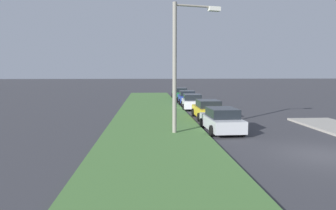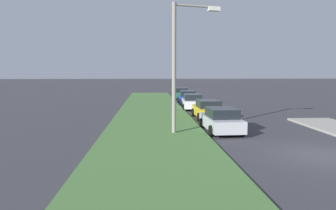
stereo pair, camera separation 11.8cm
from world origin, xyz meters
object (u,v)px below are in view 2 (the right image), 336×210
parked_car_yellow (208,110)px  parked_car_silver (221,120)px  parked_car_blue (187,97)px  parked_car_green (181,93)px  parked_car_white (192,102)px  streetlight (180,58)px

parked_car_yellow → parked_car_silver: bearing=177.2°
parked_car_blue → parked_car_green: bearing=2.0°
parked_car_white → parked_car_blue: 5.55m
parked_car_silver → parked_car_white: same height
parked_car_yellow → parked_car_green: (18.45, 0.18, 0.00)m
parked_car_blue → parked_car_green: size_ratio=1.00×
parked_car_silver → parked_car_blue: (17.35, -0.10, 0.00)m
parked_car_blue → streetlight: (-17.89, 2.67, 3.67)m
parked_car_blue → parked_car_green: same height
parked_car_green → streetlight: size_ratio=0.58×
parked_car_white → streetlight: (-12.34, 2.49, 3.67)m
parked_car_white → parked_car_green: same height
parked_car_white → streetlight: streetlight is taller
parked_car_silver → parked_car_white: 11.80m
parked_car_silver → parked_car_green: 23.79m
parked_car_yellow → streetlight: streetlight is taller
parked_car_yellow → parked_car_green: same height
parked_car_green → parked_car_silver: bearing=179.2°
parked_car_silver → parked_car_blue: bearing=-2.2°
streetlight → parked_car_white: bearing=-11.4°
parked_car_green → streetlight: bearing=173.2°
parked_car_silver → parked_car_green: (23.79, -0.02, 0.00)m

